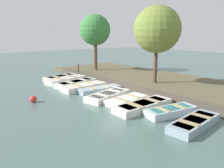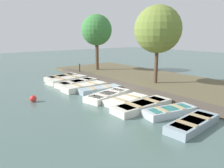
% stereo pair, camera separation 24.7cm
% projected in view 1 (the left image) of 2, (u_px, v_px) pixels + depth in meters
% --- Properties ---
extents(ground_plane, '(80.00, 80.00, 0.00)m').
position_uv_depth(ground_plane, '(112.00, 91.00, 15.51)').
color(ground_plane, '#4C6660').
extents(shore_bank, '(8.00, 24.00, 0.20)m').
position_uv_depth(shore_bank, '(157.00, 81.00, 18.56)').
color(shore_bank, brown).
rests_on(shore_bank, ground_plane).
extents(dock_walkway, '(1.03, 19.43, 0.30)m').
position_uv_depth(dock_walkway, '(126.00, 86.00, 16.33)').
color(dock_walkway, '#51473D').
rests_on(dock_walkway, ground_plane).
extents(rowboat_0, '(3.15, 1.59, 0.41)m').
position_uv_depth(rowboat_0, '(60.00, 78.00, 19.41)').
color(rowboat_0, beige).
rests_on(rowboat_0, ground_plane).
extents(rowboat_1, '(3.66, 1.70, 0.41)m').
position_uv_depth(rowboat_1, '(66.00, 80.00, 18.40)').
color(rowboat_1, beige).
rests_on(rowboat_1, ground_plane).
extents(rowboat_2, '(3.61, 1.59, 0.39)m').
position_uv_depth(rowboat_2, '(76.00, 83.00, 17.26)').
color(rowboat_2, beige).
rests_on(rowboat_2, ground_plane).
extents(rowboat_3, '(3.32, 1.33, 0.42)m').
position_uv_depth(rowboat_3, '(84.00, 87.00, 15.92)').
color(rowboat_3, beige).
rests_on(rowboat_3, ground_plane).
extents(rowboat_4, '(3.08, 1.28, 0.38)m').
position_uv_depth(rowboat_4, '(100.00, 90.00, 15.22)').
color(rowboat_4, '#8C9EA8').
rests_on(rowboat_4, ground_plane).
extents(rowboat_5, '(3.42, 1.90, 0.38)m').
position_uv_depth(rowboat_5, '(108.00, 95.00, 13.76)').
color(rowboat_5, silver).
rests_on(rowboat_5, ground_plane).
extents(rowboat_6, '(2.82, 1.37, 0.33)m').
position_uv_depth(rowboat_6, '(127.00, 100.00, 12.86)').
color(rowboat_6, silver).
rests_on(rowboat_6, ground_plane).
extents(rowboat_7, '(3.58, 1.17, 0.40)m').
position_uv_depth(rowboat_7, '(143.00, 106.00, 11.77)').
color(rowboat_7, beige).
rests_on(rowboat_7, ground_plane).
extents(rowboat_8, '(2.88, 1.50, 0.39)m').
position_uv_depth(rowboat_8, '(171.00, 111.00, 10.93)').
color(rowboat_8, '#B2BCC1').
rests_on(rowboat_8, ground_plane).
extents(rowboat_9, '(3.13, 1.27, 0.38)m').
position_uv_depth(rowboat_9, '(194.00, 123.00, 9.50)').
color(rowboat_9, '#8C9EA8').
rests_on(rowboat_9, ground_plane).
extents(mooring_post_near, '(0.13, 0.13, 1.12)m').
position_uv_depth(mooring_post_near, '(78.00, 69.00, 21.79)').
color(mooring_post_near, '#47382D').
rests_on(mooring_post_near, ground_plane).
extents(buoy, '(0.40, 0.40, 0.40)m').
position_uv_depth(buoy, '(33.00, 99.00, 12.94)').
color(buoy, red).
rests_on(buoy, ground_plane).
extents(park_tree_far_left, '(3.23, 3.23, 6.03)m').
position_uv_depth(park_tree_far_left, '(95.00, 30.00, 22.94)').
color(park_tree_far_left, brown).
rests_on(park_tree_far_left, ground_plane).
extents(park_tree_left, '(3.58, 3.58, 6.11)m').
position_uv_depth(park_tree_left, '(157.00, 29.00, 16.47)').
color(park_tree_left, '#4C3828').
rests_on(park_tree_left, ground_plane).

